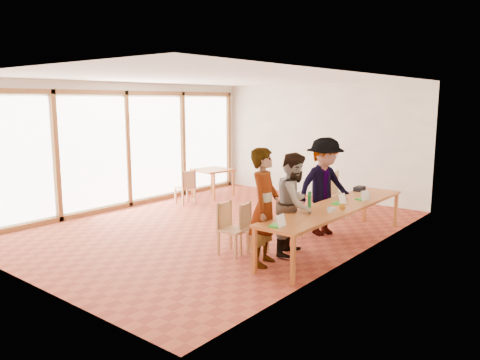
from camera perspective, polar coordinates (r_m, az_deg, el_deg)
name	(u,v)px	position (r m, az deg, el deg)	size (l,w,h in m)	color
ground	(220,226)	(9.72, -2.46, -5.66)	(8.00, 8.00, 0.00)	#A04026
wall_back	(319,141)	(12.69, 9.56, 4.71)	(6.00, 0.10, 3.00)	white
wall_front	(24,180)	(6.99, -24.80, -0.03)	(6.00, 0.10, 3.00)	white
wall_right	(358,168)	(7.79, 14.24, 1.49)	(0.10, 8.00, 3.00)	white
window_wall	(127,145)	(11.60, -13.58, 4.12)	(0.10, 8.00, 3.00)	white
ceiling	(219,77)	(9.38, -2.60, 12.42)	(6.00, 8.00, 0.04)	white
communal_table	(337,208)	(8.40, 11.72, -3.38)	(0.80, 4.00, 0.75)	#B85F28
side_table	(213,172)	(12.59, -3.34, 0.98)	(0.90, 0.90, 0.75)	#B85F28
chair_near	(229,222)	(7.92, -1.41, -5.16)	(0.45, 0.45, 0.47)	tan
chair_mid	(250,223)	(7.93, 1.20, -5.27)	(0.47, 0.47, 0.46)	tan
chair_far	(289,205)	(9.08, 6.03, -3.04)	(0.57, 0.57, 0.50)	tan
chair_empty	(338,189)	(10.70, 11.83, -1.07)	(0.50, 0.50, 0.53)	tan
chair_spare	(187,183)	(11.70, -6.50, -0.42)	(0.48, 0.48, 0.46)	tan
person_near	(265,207)	(7.31, 3.01, -3.30)	(0.68, 0.45, 1.86)	gray
person_mid	(295,204)	(7.88, 6.67, -2.91)	(0.84, 0.65, 1.72)	gray
person_far	(324,187)	(9.10, 10.23, -0.79)	(1.22, 0.70, 1.88)	gray
laptop_near	(279,223)	(6.87, 4.75, -5.27)	(0.21, 0.24, 0.18)	green
laptop_mid	(340,201)	(8.49, 12.12, -2.56)	(0.20, 0.23, 0.19)	green
laptop_far	(364,197)	(8.95, 14.84, -2.05)	(0.24, 0.25, 0.18)	green
yellow_mug	(342,207)	(8.12, 12.34, -3.19)	(0.11, 0.11, 0.09)	#C3811D
green_bottle	(310,200)	(8.12, 8.47, -2.38)	(0.07, 0.07, 0.28)	#1F6931
clear_glass	(329,210)	(7.86, 10.84, -3.56)	(0.07, 0.07, 0.09)	silver
condiment_cup	(333,210)	(7.94, 11.25, -3.55)	(0.08, 0.08, 0.06)	white
pink_phone	(346,198)	(8.99, 12.76, -2.19)	(0.05, 0.10, 0.01)	#BF2A51
black_pouch	(359,189)	(9.82, 14.36, -1.04)	(0.16, 0.26, 0.09)	black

